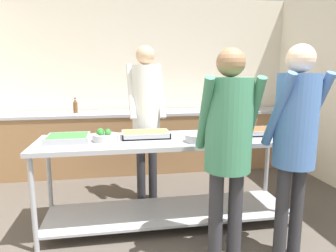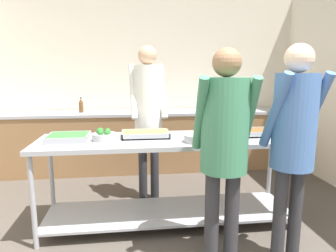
{
  "view_description": "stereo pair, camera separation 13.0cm",
  "coord_description": "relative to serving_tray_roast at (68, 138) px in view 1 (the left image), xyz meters",
  "views": [
    {
      "loc": [
        -0.45,
        -1.13,
        1.49
      ],
      "look_at": [
        0.04,
        1.72,
        0.97
      ],
      "focal_mm": 32.0,
      "sensor_mm": 36.0,
      "label": 1
    },
    {
      "loc": [
        -0.32,
        -1.15,
        1.49
      ],
      "look_at": [
        0.04,
        1.72,
        0.97
      ],
      "focal_mm": 32.0,
      "sensor_mm": 36.0,
      "label": 2
    }
  ],
  "objects": [
    {
      "name": "guest_serving_left",
      "position": [
        1.26,
        -0.7,
        0.13
      ],
      "size": [
        0.45,
        0.35,
        1.66
      ],
      "color": "#2D2D33",
      "rests_on": "ground_plane"
    },
    {
      "name": "serving_counter",
      "position": [
        0.94,
        -0.03,
        -0.3
      ],
      "size": [
        2.48,
        0.71,
        0.87
      ],
      "color": "#9EA0A8",
      "rests_on": "ground_plane"
    },
    {
      "name": "sauce_pan",
      "position": [
        1.17,
        -0.22,
        0.01
      ],
      "size": [
        0.38,
        0.24,
        0.07
      ],
      "color": "#9EA0A8",
      "rests_on": "serving_counter"
    },
    {
      "name": "wall_rear",
      "position": [
        0.9,
        2.09,
        0.43
      ],
      "size": [
        4.8,
        0.06,
        2.65
      ],
      "color": "beige",
      "rests_on": "ground_plane"
    },
    {
      "name": "serving_tray_vegetables",
      "position": [
        1.86,
        0.01,
        -0.0
      ],
      "size": [
        0.42,
        0.3,
        0.05
      ],
      "color": "#9EA0A8",
      "rests_on": "serving_counter"
    },
    {
      "name": "serving_tray_roast",
      "position": [
        0.0,
        0.0,
        0.0
      ],
      "size": [
        0.37,
        0.34,
        0.05
      ],
      "color": "#9EA0A8",
      "rests_on": "serving_counter"
    },
    {
      "name": "water_bottle",
      "position": [
        -0.15,
        1.73,
        0.11
      ],
      "size": [
        0.06,
        0.06,
        0.22
      ],
      "color": "brown",
      "rests_on": "back_counter"
    },
    {
      "name": "cook_behind_counter",
      "position": [
        0.78,
        0.58,
        0.23
      ],
      "size": [
        0.43,
        0.37,
        1.78
      ],
      "color": "#2D2D33",
      "rests_on": "ground_plane"
    },
    {
      "name": "plate_stack",
      "position": [
        1.5,
        0.11,
        0.01
      ],
      "size": [
        0.22,
        0.22,
        0.07
      ],
      "color": "white",
      "rests_on": "serving_counter"
    },
    {
      "name": "back_counter",
      "position": [
        0.9,
        1.72,
        -0.44
      ],
      "size": [
        4.64,
        0.65,
        0.9
      ],
      "color": "olive",
      "rests_on": "ground_plane"
    },
    {
      "name": "guest_serving_right",
      "position": [
        1.78,
        -0.74,
        0.17
      ],
      "size": [
        0.45,
        0.37,
        1.69
      ],
      "color": "#2D2D33",
      "rests_on": "ground_plane"
    },
    {
      "name": "broccoli_bowl",
      "position": [
        0.34,
        -0.04,
        0.02
      ],
      "size": [
        0.23,
        0.23,
        0.11
      ],
      "color": "#B2B2B7",
      "rests_on": "serving_counter"
    },
    {
      "name": "serving_tray_greens",
      "position": [
        0.72,
        0.06,
        -0.0
      ],
      "size": [
        0.46,
        0.29,
        0.05
      ],
      "color": "#9EA0A8",
      "rests_on": "serving_counter"
    }
  ]
}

